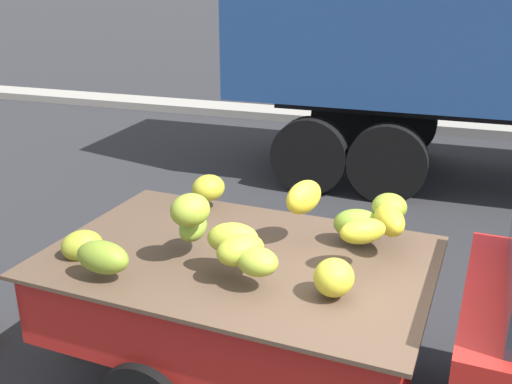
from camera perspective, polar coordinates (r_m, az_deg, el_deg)
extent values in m
cube|color=gray|center=(12.51, 18.17, 6.00)|extent=(80.00, 0.80, 0.16)
cube|color=#B21E19|center=(4.51, -1.57, -11.79)|extent=(2.68, 1.83, 0.08)
cube|color=#B21E19|center=(5.04, 2.16, -4.74)|extent=(2.58, 0.21, 0.44)
cube|color=#B21E19|center=(3.77, -6.79, -14.44)|extent=(2.58, 0.21, 0.44)
cube|color=#B21E19|center=(4.10, 15.14, -11.94)|extent=(0.16, 1.67, 0.44)
cube|color=#B21E19|center=(4.97, -15.09, -5.87)|extent=(0.16, 1.67, 0.44)
cube|color=#B21914|center=(5.09, 2.27, -5.02)|extent=(2.47, 0.17, 0.07)
cube|color=brown|center=(4.27, -1.63, -6.22)|extent=(2.81, 1.96, 0.03)
ellipsoid|color=gold|center=(4.28, 12.64, -2.66)|extent=(0.33, 0.40, 0.20)
ellipsoid|color=olive|center=(4.41, 9.76, -3.11)|extent=(0.37, 0.27, 0.23)
ellipsoid|color=olive|center=(4.00, -14.46, -6.07)|extent=(0.39, 0.24, 0.22)
ellipsoid|color=#8FA430|center=(3.98, -6.32, -1.73)|extent=(0.35, 0.36, 0.23)
ellipsoid|color=olive|center=(4.22, -6.04, -3.36)|extent=(0.23, 0.35, 0.18)
ellipsoid|color=#92A530|center=(3.73, 0.15, -6.69)|extent=(0.29, 0.25, 0.18)
ellipsoid|color=olive|center=(4.48, 12.65, -1.40)|extent=(0.31, 0.31, 0.20)
ellipsoid|color=gold|center=(3.98, 10.20, -3.71)|extent=(0.37, 0.35, 0.17)
ellipsoid|color=#A0A92E|center=(3.81, -1.50, -5.56)|extent=(0.38, 0.40, 0.20)
ellipsoid|color=gold|center=(3.70, 7.47, -8.12)|extent=(0.28, 0.29, 0.24)
ellipsoid|color=#A7B031|center=(3.91, -2.23, -4.47)|extent=(0.38, 0.28, 0.21)
ellipsoid|color=gold|center=(5.01, -4.58, 0.39)|extent=(0.36, 0.37, 0.22)
ellipsoid|color=#96A12A|center=(4.39, -16.31, -4.95)|extent=(0.36, 0.36, 0.22)
ellipsoid|color=gold|center=(4.29, 4.60, -0.49)|extent=(0.29, 0.40, 0.24)
cylinder|color=black|center=(5.38, -1.01, -9.25)|extent=(0.65, 0.24, 0.64)
cylinder|color=black|center=(10.56, 14.05, 6.45)|extent=(1.08, 0.30, 1.08)
cylinder|color=black|center=(8.26, 12.46, 2.72)|extent=(1.08, 0.30, 1.08)
cylinder|color=black|center=(10.70, 8.26, 7.02)|extent=(1.08, 0.30, 1.08)
cylinder|color=black|center=(8.43, 5.16, 3.49)|extent=(1.08, 0.30, 1.08)
ellipsoid|color=#96A831|center=(5.38, -16.53, -13.14)|extent=(0.41, 0.38, 0.17)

